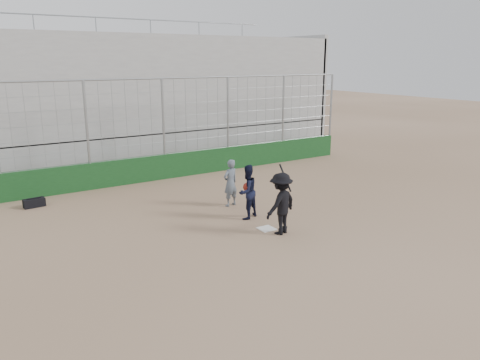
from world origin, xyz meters
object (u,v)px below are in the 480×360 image
catcher_crouched (248,201)px  batter_at_plate (281,203)px  equipment_bag (34,203)px  umpire (230,185)px

catcher_crouched → batter_at_plate: bearing=-87.5°
catcher_crouched → equipment_bag: (-5.27, 4.74, -0.42)m
batter_at_plate → umpire: (0.17, 2.92, -0.16)m
umpire → catcher_crouched: bearing=67.8°
equipment_bag → catcher_crouched: bearing=-42.0°
equipment_bag → batter_at_plate: bearing=-49.7°
umpire → equipment_bag: bearing=-43.9°
umpire → equipment_bag: (-5.51, 3.38, -0.56)m
catcher_crouched → umpire: umpire is taller
batter_at_plate → catcher_crouched: batter_at_plate is taller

